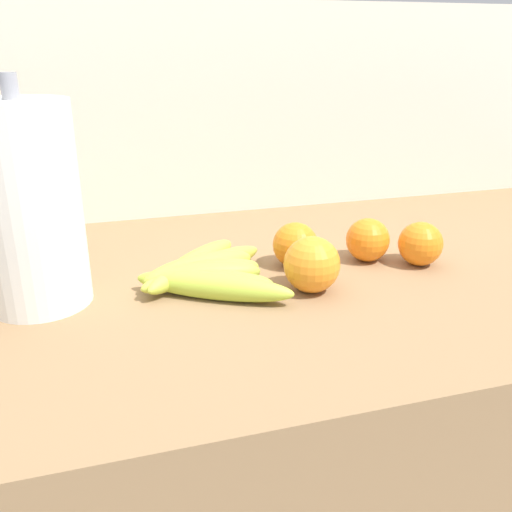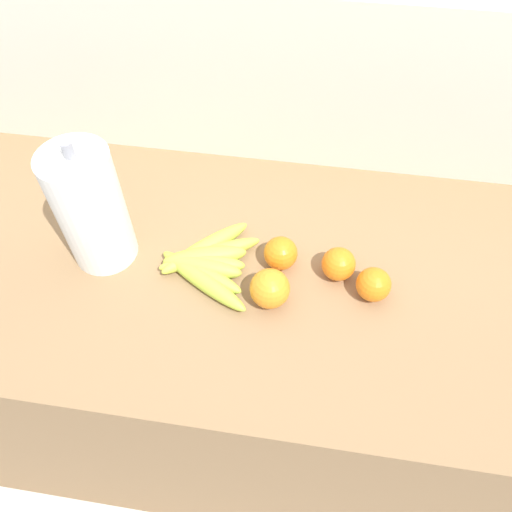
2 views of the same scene
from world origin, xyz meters
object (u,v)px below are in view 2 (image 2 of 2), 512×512
paper_towel_roll (91,209)px  orange_right (374,284)px  orange_back_left (270,289)px  orange_center (281,253)px  orange_far_right (338,264)px  banana_bunch (205,263)px

paper_towel_roll → orange_right: bearing=-2.6°
orange_back_left → paper_towel_roll: paper_towel_roll is taller
orange_center → orange_far_right: 0.12m
orange_far_right → orange_back_left: 0.15m
orange_far_right → orange_center: bearing=175.5°
banana_bunch → orange_right: 0.33m
orange_center → orange_back_left: bearing=-96.1°
orange_back_left → orange_right: bearing=12.3°
banana_bunch → paper_towel_roll: paper_towel_roll is taller
orange_center → paper_towel_roll: (-0.36, -0.02, 0.09)m
banana_bunch → orange_back_left: 0.15m
orange_far_right → paper_towel_roll: 0.49m
orange_center → orange_back_left: 0.09m
banana_bunch → orange_right: size_ratio=3.59×
orange_center → orange_back_left: size_ratio=0.89×
banana_bunch → orange_back_left: size_ratio=3.12×
orange_right → orange_far_right: bearing=150.6°
orange_center → orange_far_right: (0.12, -0.01, -0.00)m
banana_bunch → paper_towel_roll: (-0.21, 0.01, 0.11)m
orange_back_left → banana_bunch: bearing=158.5°
orange_right → paper_towel_roll: 0.55m
banana_bunch → orange_far_right: (0.26, 0.03, 0.01)m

